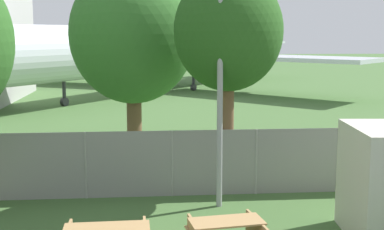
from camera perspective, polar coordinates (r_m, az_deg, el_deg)
The scene contains 5 objects.
perimeter_fence at distance 16.34m, azimuth 6.84°, elevation -4.97°, with size 56.07×0.07×2.00m.
airplane at distance 45.87m, azimuth -3.09°, elevation 6.97°, with size 30.93×36.85×11.02m.
tree_near_hangar at distance 15.98m, azimuth 3.89°, elevation 8.76°, with size 3.24×3.24×6.69m.
tree_far_right at distance 19.35m, azimuth -6.32°, elevation 8.49°, with size 4.51×4.51×7.30m.
light_mast at distance 14.61m, azimuth 3.05°, elevation 8.82°, with size 0.44×0.44×8.02m.
Camera 1 is at (-3.32, -5.83, 4.84)m, focal length 50.00 mm.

